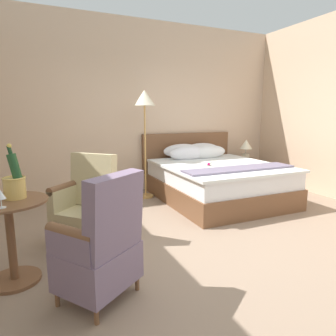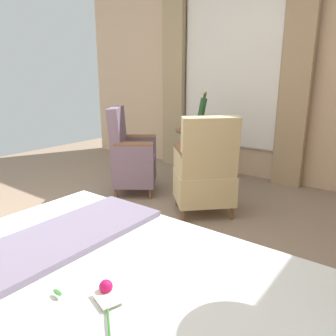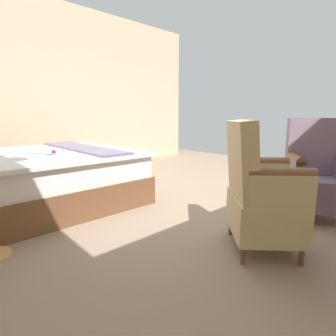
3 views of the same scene
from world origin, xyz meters
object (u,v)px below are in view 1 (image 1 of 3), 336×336
object	(u,v)px
armchair_facing_bed	(102,248)
floor_lamp_brass	(145,106)
bed	(214,178)
side_table_round	(11,236)
wine_glass_near_edge	(0,195)
nightstand	(245,171)
armchair_by_window	(86,207)
champagne_bucket	(15,183)
bedside_lamp	(246,146)

from	to	relation	value
armchair_facing_bed	floor_lamp_brass	bearing A→B (deg)	63.87
floor_lamp_brass	armchair_facing_bed	xyz separation A→B (m)	(-1.31, -2.68, -1.14)
floor_lamp_brass	bed	bearing A→B (deg)	-28.37
side_table_round	wine_glass_near_edge	bearing A→B (deg)	-96.17
nightstand	floor_lamp_brass	size ratio (longest dim) A/B	0.29
side_table_round	armchair_by_window	xyz separation A→B (m)	(0.71, 0.48, 0.03)
bed	champagne_bucket	xyz separation A→B (m)	(-2.97, -1.48, 0.52)
nightstand	armchair_facing_bed	world-z (taller)	armchair_facing_bed
champagne_bucket	wine_glass_near_edge	distance (m)	0.27
bedside_lamp	side_table_round	size ratio (longest dim) A/B	0.54
side_table_round	wine_glass_near_edge	distance (m)	0.47
wine_glass_near_edge	armchair_facing_bed	bearing A→B (deg)	-28.64
champagne_bucket	side_table_round	bearing A→B (deg)	-142.64
wine_glass_near_edge	armchair_by_window	distance (m)	1.08
champagne_bucket	bed	bearing A→B (deg)	26.50
champagne_bucket	armchair_facing_bed	bearing A→B (deg)	-46.57
wine_glass_near_edge	armchair_by_window	world-z (taller)	armchair_by_window
bed	wine_glass_near_edge	size ratio (longest dim) A/B	15.19
floor_lamp_brass	champagne_bucket	world-z (taller)	floor_lamp_brass
armchair_by_window	wine_glass_near_edge	bearing A→B (deg)	-136.80
armchair_facing_bed	side_table_round	bearing A→B (deg)	138.76
bedside_lamp	champagne_bucket	bearing A→B (deg)	-152.43
nightstand	champagne_bucket	size ratio (longest dim) A/B	1.12
side_table_round	champagne_bucket	world-z (taller)	champagne_bucket
nightstand	champagne_bucket	xyz separation A→B (m)	(-4.16, -2.17, 0.61)
armchair_facing_bed	armchair_by_window	bearing A→B (deg)	87.23
bed	armchair_by_window	size ratio (longest dim) A/B	2.18
armchair_by_window	side_table_round	bearing A→B (deg)	-145.83
bed	champagne_bucket	world-z (taller)	champagne_bucket
bedside_lamp	bed	bearing A→B (deg)	-149.86
champagne_bucket	armchair_by_window	distance (m)	0.89
bed	bedside_lamp	xyz separation A→B (m)	(1.20, 0.69, 0.43)
armchair_by_window	armchair_facing_bed	size ratio (longest dim) A/B	0.99
armchair_by_window	bedside_lamp	bearing A→B (deg)	26.33
nightstand	floor_lamp_brass	bearing A→B (deg)	-176.85
nightstand	side_table_round	size ratio (longest dim) A/B	0.72
floor_lamp_brass	wine_glass_near_edge	distance (m)	3.14
armchair_facing_bed	wine_glass_near_edge	bearing A→B (deg)	151.36
nightstand	bedside_lamp	xyz separation A→B (m)	(-0.00, 0.00, 0.53)
nightstand	armchair_by_window	bearing A→B (deg)	-153.67
bedside_lamp	wine_glass_near_edge	size ratio (longest dim) A/B	2.70
nightstand	champagne_bucket	bearing A→B (deg)	-152.43
nightstand	armchair_by_window	distance (m)	3.93
nightstand	floor_lamp_brass	distance (m)	2.61
side_table_round	champagne_bucket	distance (m)	0.46
bed	floor_lamp_brass	world-z (taller)	floor_lamp_brass
bed	champagne_bucket	size ratio (longest dim) A/B	4.72
wine_glass_near_edge	champagne_bucket	bearing A→B (deg)	71.12
side_table_round	armchair_facing_bed	xyz separation A→B (m)	(0.66, -0.58, 0.02)
floor_lamp_brass	armchair_facing_bed	world-z (taller)	floor_lamp_brass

